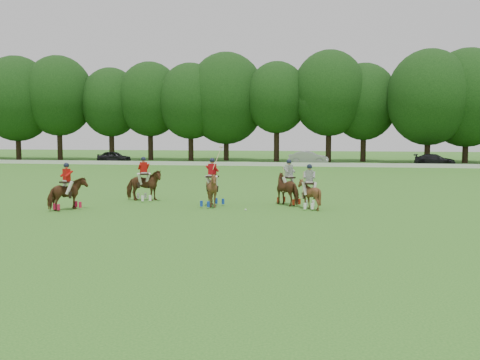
% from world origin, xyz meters
% --- Properties ---
extents(ground, '(180.00, 180.00, 0.00)m').
position_xyz_m(ground, '(0.00, 0.00, 0.00)').
color(ground, '#2B6B1E').
rests_on(ground, ground).
extents(tree_line, '(117.98, 14.32, 14.75)m').
position_xyz_m(tree_line, '(0.26, 48.05, 8.23)').
color(tree_line, black).
rests_on(tree_line, ground).
extents(boundary_rail, '(120.00, 0.10, 0.44)m').
position_xyz_m(boundary_rail, '(0.00, 38.00, 0.22)').
color(boundary_rail, white).
rests_on(boundary_rail, ground).
extents(car_left, '(4.28, 1.92, 1.43)m').
position_xyz_m(car_left, '(-20.05, 42.50, 0.71)').
color(car_left, black).
rests_on(car_left, ground).
extents(car_mid, '(4.77, 1.89, 1.54)m').
position_xyz_m(car_mid, '(4.33, 42.50, 0.77)').
color(car_mid, '#A1A1A6').
rests_on(car_mid, ground).
extents(car_right, '(4.82, 2.97, 1.30)m').
position_xyz_m(car_right, '(18.64, 42.50, 0.65)').
color(car_right, black).
rests_on(car_right, ground).
extents(polo_red_a, '(1.69, 2.00, 2.27)m').
position_xyz_m(polo_red_a, '(-5.51, 2.29, 0.81)').
color(polo_red_a, '#4D2A14').
rests_on(polo_red_a, ground).
extents(polo_red_b, '(2.18, 2.10, 2.39)m').
position_xyz_m(polo_red_b, '(-3.09, 6.24, 0.87)').
color(polo_red_b, '#4D2A14').
rests_on(polo_red_b, ground).
extents(polo_red_c, '(1.91, 2.01, 2.98)m').
position_xyz_m(polo_red_c, '(1.08, 4.55, 0.89)').
color(polo_red_c, '#4D2A14').
rests_on(polo_red_c, ground).
extents(polo_stripe_a, '(1.98, 1.99, 2.33)m').
position_xyz_m(polo_stripe_a, '(4.78, 5.93, 0.85)').
color(polo_stripe_a, '#4D2A14').
rests_on(polo_stripe_a, ground).
extents(polo_stripe_b, '(1.17, 1.32, 2.18)m').
position_xyz_m(polo_stripe_b, '(5.87, 4.54, 0.77)').
color(polo_stripe_b, '#4D2A14').
rests_on(polo_stripe_b, ground).
extents(polo_ball, '(0.09, 0.09, 0.09)m').
position_xyz_m(polo_ball, '(2.92, 3.54, 0.04)').
color(polo_ball, white).
rests_on(polo_ball, ground).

